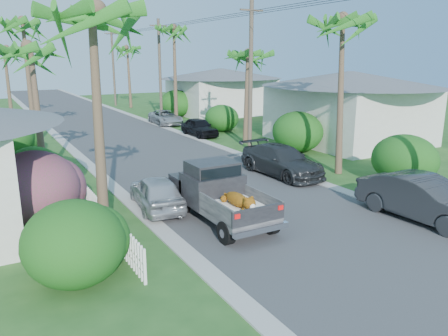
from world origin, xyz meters
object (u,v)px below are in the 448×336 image
palm_r_a (346,19)px  pickup_truck (216,191)px  palm_l_c (22,22)px  palm_l_d (4,49)px  house_right_near (348,110)px  palm_r_c (174,28)px  parked_car_ln (156,192)px  utility_pole_c (160,70)px  parked_car_rn (424,199)px  parked_car_rd (165,118)px  palm_l_a (90,11)px  utility_pole_b (251,76)px  house_right_far (221,93)px  utility_pole_d (113,67)px  palm_r_d (128,48)px  parked_car_rf (199,127)px  parked_car_rm (282,161)px  palm_r_b (247,53)px  palm_l_b (31,47)px

palm_r_a → pickup_truck: bearing=-162.5°
palm_l_c → palm_l_d: size_ratio=1.19×
house_right_near → palm_r_c: bearing=115.9°
parked_car_ln → utility_pole_c: 24.73m
parked_car_rn → parked_car_rd: size_ratio=1.10×
palm_l_d → house_right_near: size_ratio=0.86×
palm_l_a → house_right_near: bearing=25.1°
utility_pole_b → house_right_far: bearing=66.5°
palm_r_a → utility_pole_d: (-0.70, 37.00, -2.82)m
palm_l_c → palm_r_d: 21.95m
parked_car_ln → pickup_truck: bearing=134.4°
parked_car_ln → house_right_near: size_ratio=0.43×
pickup_truck → utility_pole_d: utility_pole_d is taller
palm_r_d → utility_pole_d: size_ratio=0.89×
parked_car_rf → palm_l_d: 19.79m
house_right_near → parked_car_ln: bearing=-158.3°
parked_car_rm → parked_car_rf: parked_car_rm is taller
palm_r_c → utility_pole_c: bearing=106.7°
parked_car_rn → utility_pole_c: bearing=84.3°
palm_l_c → palm_r_a: palm_l_c is taller
parked_car_rm → utility_pole_b: bearing=68.6°
parked_car_rm → palm_r_c: palm_r_c is taller
parked_car_rm → palm_r_a: palm_r_a is taller
parked_car_ln → house_right_near: bearing=-151.0°
palm_l_d → parked_car_rn: bearing=-72.7°
parked_car_ln → utility_pole_c: size_ratio=0.43×
utility_pole_b → utility_pole_d: bearing=90.0°
parked_car_ln → palm_l_d: bearing=-77.0°
house_right_near → house_right_far: size_ratio=1.00×
parked_car_rd → parked_car_ln: (-8.60, -20.18, 0.05)m
pickup_truck → utility_pole_b: bearing=51.5°
parked_car_rd → utility_pole_d: 17.90m
palm_r_c → pickup_truck: bearing=-110.1°
parked_car_ln → utility_pole_b: 12.58m
palm_l_a → palm_l_c: 19.03m
parked_car_rd → utility_pole_c: utility_pole_c is taller
parked_car_rm → palm_l_c: palm_l_c is taller
parked_car_rn → palm_r_b: (2.34, 15.51, 5.16)m
house_right_far → utility_pole_c: 8.06m
parked_car_rm → parked_car_rf: 12.05m
palm_l_b → palm_r_a: size_ratio=0.85×
house_right_far → utility_pole_d: (-7.40, 13.00, 2.48)m
palm_l_c → house_right_near: bearing=-27.8°
palm_l_b → utility_pole_c: bearing=52.2°
palm_l_c → palm_r_c: (12.20, 4.00, 0.20)m
parked_car_rd → parked_car_ln: parked_car_ln is taller
pickup_truck → utility_pole_b: utility_pole_b is taller
palm_r_d → parked_car_rm: bearing=-95.0°
parked_car_ln → palm_l_a: (-2.60, -2.38, 6.28)m
palm_l_b → palm_l_d: bearing=89.2°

